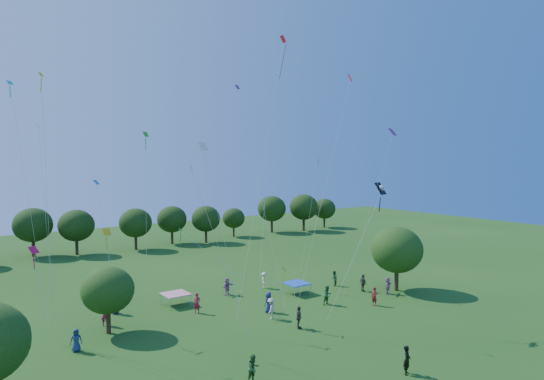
{
  "coord_description": "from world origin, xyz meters",
  "views": [
    {
      "loc": [
        -20.55,
        -14.55,
        13.25
      ],
      "look_at": [
        0.0,
        14.0,
        11.0
      ],
      "focal_mm": 32.0,
      "sensor_mm": 36.0,
      "label": 1
    }
  ],
  "objects": [
    {
      "name": "crowd_person_4",
      "position": [
        14.76,
        18.88,
        0.86
      ],
      "size": [
        0.64,
        1.08,
        1.73
      ],
      "primitive_type": "imported",
      "rotation": [
        0.0,
        0.0,
        1.38
      ],
      "color": "#3D3631",
      "rests_on": "ground"
    },
    {
      "name": "red_high_kite",
      "position": [
        3.58,
        18.51,
        19.02
      ],
      "size": [
        7.83,
        4.77,
        22.57
      ],
      "color": "red"
    },
    {
      "name": "crowd_person_7",
      "position": [
        -9.29,
        23.87,
        0.86
      ],
      "size": [
        0.7,
        0.51,
        1.71
      ],
      "primitive_type": "imported",
      "rotation": [
        0.0,
        0.0,
        2.97
      ],
      "color": "maroon",
      "rests_on": "ground"
    },
    {
      "name": "small_kite_8",
      "position": [
        -14.33,
        23.21,
        6.23
      ],
      "size": [
        1.0,
        0.92,
        5.71
      ],
      "color": "#C30B3B"
    },
    {
      "name": "small_kite_4",
      "position": [
        11.64,
        22.85,
        10.45
      ],
      "size": [
        0.79,
        2.32,
        12.43
      ],
      "color": "#1155B3"
    },
    {
      "name": "small_kite_11",
      "position": [
        1.04,
        28.95,
        4.92
      ],
      "size": [
        4.62,
        5.14,
        5.0
      ],
      "color": "#1B971C"
    },
    {
      "name": "crowd_person_3",
      "position": [
        2.39,
        17.45,
        0.88
      ],
      "size": [
        1.22,
        1.12,
        1.76
      ],
      "primitive_type": "imported",
      "rotation": [
        0.0,
        0.0,
        3.81
      ],
      "color": "#BAB594",
      "rests_on": "ground"
    },
    {
      "name": "small_kite_0",
      "position": [
        2.93,
        10.42,
        14.62
      ],
      "size": [
        3.38,
        2.75,
        17.81
      ],
      "color": "red"
    },
    {
      "name": "crowd_person_13",
      "position": [
        -1.91,
        22.4,
        0.88
      ],
      "size": [
        0.74,
        0.78,
        1.77
      ],
      "primitive_type": "imported",
      "rotation": [
        0.0,
        0.0,
        5.39
      ],
      "color": "maroon",
      "rests_on": "ground"
    },
    {
      "name": "small_kite_5",
      "position": [
        8.13,
        10.65,
        12.96
      ],
      "size": [
        1.29,
        6.28,
        14.25
      ],
      "color": "#821571"
    },
    {
      "name": "crowd_person_5",
      "position": [
        3.08,
        25.73,
        0.85
      ],
      "size": [
        1.67,
        1.09,
        1.69
      ],
      "primitive_type": "imported",
      "rotation": [
        0.0,
        0.0,
        0.37
      ],
      "color": "#965784",
      "rests_on": "ground"
    },
    {
      "name": "small_kite_2",
      "position": [
        1.93,
        15.1,
        4.2
      ],
      "size": [
        0.5,
        0.48,
        3.61
      ],
      "color": "gold"
    },
    {
      "name": "man_in_black",
      "position": [
        3.18,
        4.18,
        0.89
      ],
      "size": [
        0.79,
        0.72,
        1.78
      ],
      "primitive_type": "imported",
      "rotation": [
        0.0,
        0.0,
        0.57
      ],
      "color": "black",
      "rests_on": "ground"
    },
    {
      "name": "small_kite_7",
      "position": [
        -14.79,
        24.61,
        13.73
      ],
      "size": [
        1.79,
        3.33,
        17.66
      ],
      "color": "#0EB6D5"
    },
    {
      "name": "treeline",
      "position": [
        -1.73,
        55.43,
        4.09
      ],
      "size": [
        88.01,
        8.77,
        6.77
      ],
      "color": "#422B19",
      "rests_on": "ground"
    },
    {
      "name": "crowd_person_10",
      "position": [
        2.83,
        14.34,
        0.89
      ],
      "size": [
        0.95,
        1.14,
        1.78
      ],
      "primitive_type": "imported",
      "rotation": [
        0.0,
        0.0,
        1.02
      ],
      "color": "#38312D",
      "rests_on": "ground"
    },
    {
      "name": "crowd_person_1",
      "position": [
        12.12,
        14.99,
        0.84
      ],
      "size": [
        0.44,
        0.65,
        1.68
      ],
      "primitive_type": "imported",
      "rotation": [
        0.0,
        0.0,
        4.77
      ],
      "color": "maroon",
      "rests_on": "ground"
    },
    {
      "name": "crowd_person_12",
      "position": [
        3.23,
        18.99,
        0.9
      ],
      "size": [
        0.97,
        0.64,
        1.8
      ],
      "primitive_type": "imported",
      "rotation": [
        0.0,
        0.0,
        3.33
      ],
      "color": "navy",
      "rests_on": "ground"
    },
    {
      "name": "pirate_kite",
      "position": [
        8.66,
        11.44,
        10.75
      ],
      "size": [
        6.05,
        0.92,
        10.1
      ],
      "color": "black"
    },
    {
      "name": "crowd_person_2",
      "position": [
        13.86,
        22.15,
        0.79
      ],
      "size": [
        0.88,
        0.81,
        1.59
      ],
      "primitive_type": "imported",
      "rotation": [
        0.0,
        0.0,
        3.78
      ],
      "color": "#245527",
      "rests_on": "ground"
    },
    {
      "name": "crowd_person_14",
      "position": [
        -5.09,
        8.81,
        0.84
      ],
      "size": [
        0.88,
        0.55,
        1.68
      ],
      "primitive_type": "imported",
      "rotation": [
        0.0,
        0.0,
        0.13
      ],
      "color": "#295625",
      "rests_on": "ground"
    },
    {
      "name": "tent_red_stripe",
      "position": [
        -2.41,
        25.59,
        1.04
      ],
      "size": [
        2.2,
        2.2,
        1.1
      ],
      "color": "red",
      "rests_on": "ground"
    },
    {
      "name": "crowd_person_9",
      "position": [
        7.41,
        25.69,
        0.83
      ],
      "size": [
        1.05,
        1.16,
        1.67
      ],
      "primitive_type": "imported",
      "rotation": [
        0.0,
        0.0,
        0.92
      ],
      "color": "beige",
      "rests_on": "ground"
    },
    {
      "name": "small_kite_14",
      "position": [
        -5.75,
        12.57,
        11.64
      ],
      "size": [
        3.04,
        1.11,
        12.99
      ],
      "color": "silver"
    },
    {
      "name": "crowd_person_11",
      "position": [
        16.05,
        16.81,
        0.83
      ],
      "size": [
        1.61,
        1.29,
        1.66
      ],
      "primitive_type": "imported",
      "rotation": [
        0.0,
        0.0,
        0.55
      ],
      "color": "#98598B",
      "rests_on": "ground"
    },
    {
      "name": "crowd_person_6",
      "position": [
        -12.47,
        19.77,
        0.8
      ],
      "size": [
        0.86,
        0.58,
        1.6
      ],
      "primitive_type": "imported",
      "rotation": [
        0.0,
        0.0,
        6.08
      ],
      "color": "navy",
      "rests_on": "ground"
    },
    {
      "name": "small_kite_12",
      "position": [
        -8.36,
        27.69,
        9.31
      ],
      "size": [
        0.65,
        5.66,
        10.13
      ],
      "color": "#116EAF"
    },
    {
      "name": "small_kite_1",
      "position": [
        -6.04,
        12.33,
        9.37
      ],
      "size": [
        3.84,
        1.38,
        11.59
      ],
      "color": "orange"
    },
    {
      "name": "small_kite_3",
      "position": [
        -5.9,
        23.33,
        12.07
      ],
      "size": [
        0.55,
        0.64,
        14.15
      ],
      "color": "#279B1C"
    },
    {
      "name": "tent_blue",
      "position": [
        8.78,
        22.12,
        1.04
      ],
      "size": [
        2.2,
        2.2,
        1.1
      ],
      "color": "blue",
      "rests_on": "ground"
    },
    {
      "name": "small_kite_15",
      "position": [
        7.53,
        25.86,
        7.79
      ],
      "size": [
        2.75,
        2.86,
        8.24
      ],
      "color": "#0CBF9C"
    },
    {
      "name": "near_tree_north",
      "position": [
        -9.58,
        21.99,
        3.34
      ],
      "size": [
        3.95,
        3.95,
        5.13
      ],
      "color": "#422B19",
      "rests_on": "ground"
    },
    {
      "name": "crowd_person_0",
      "position": [
        -7.65,
        26.34,
        0.88
      ],
      "size": [
        0.89,
        0.5,
        1.76
      ],
      "primitive_type": "imported",
      "rotation": [
        0.0,
        0.0,
        -0.04
      ],
      "color": "navy",
      "rests_on": "ground"
    },
    {
      "name": "near_tree_east",
      "position": [
        17.73,
        17.15,
        4.16
      ],
      "size": [
        5.14,
        5.14,
        6.48
      ],
      "color": "#422B19",
      "rests_on": "ground"
    },
    {
      "name": "small_kite_13",
      "position": [
        0.85,
        17.96,
        13.69
      ],
      "size": [
        1.89,
        4.62,
        17.96
      ],
      "color": "purple"
    },
    {
      "name": "small_kite_9",
      "position": [
        -14.11,
        19.63,
        12.91
      ],
      "size": [
        1.32,
        4.42,
        17.29
      ],
      "color": "yellow"
    },
    {
      "name": "small_kite_10",
      "position": [
        -9.6,
        21.64,
        7.07
      ],
      "size": [
        1.74,
        2.66,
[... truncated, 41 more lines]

